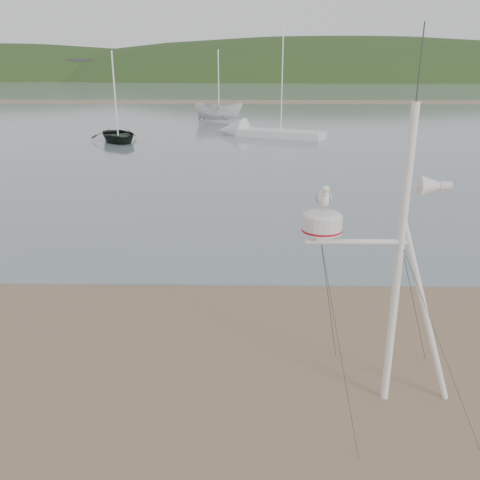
{
  "coord_description": "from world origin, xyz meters",
  "views": [
    {
      "loc": [
        1.75,
        -6.77,
        4.79
      ],
      "look_at": [
        1.62,
        1.0,
        2.15
      ],
      "focal_mm": 38.0,
      "sensor_mm": 36.0,
      "label": 1
    }
  ],
  "objects_px": {
    "boat_white": "(219,95)",
    "mast_rig": "(389,324)",
    "sailboat_white_near": "(251,132)",
    "boat_dark": "(116,109)"
  },
  "relations": [
    {
      "from": "boat_dark",
      "to": "mast_rig",
      "type": "bearing_deg",
      "value": -94.41
    },
    {
      "from": "mast_rig",
      "to": "sailboat_white_near",
      "type": "distance_m",
      "value": 31.45
    },
    {
      "from": "boat_white",
      "to": "sailboat_white_near",
      "type": "height_order",
      "value": "sailboat_white_near"
    },
    {
      "from": "boat_dark",
      "to": "sailboat_white_near",
      "type": "height_order",
      "value": "sailboat_white_near"
    },
    {
      "from": "boat_white",
      "to": "sailboat_white_near",
      "type": "xyz_separation_m",
      "value": [
        2.97,
        -10.39,
        -2.12
      ]
    },
    {
      "from": "mast_rig",
      "to": "boat_white",
      "type": "xyz_separation_m",
      "value": [
        -4.82,
        41.77,
        1.13
      ]
    },
    {
      "from": "boat_dark",
      "to": "sailboat_white_near",
      "type": "bearing_deg",
      "value": -4.4
    },
    {
      "from": "mast_rig",
      "to": "boat_white",
      "type": "distance_m",
      "value": 42.07
    },
    {
      "from": "mast_rig",
      "to": "boat_dark",
      "type": "bearing_deg",
      "value": 111.26
    },
    {
      "from": "boat_white",
      "to": "mast_rig",
      "type": "bearing_deg",
      "value": -155.39
    }
  ]
}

